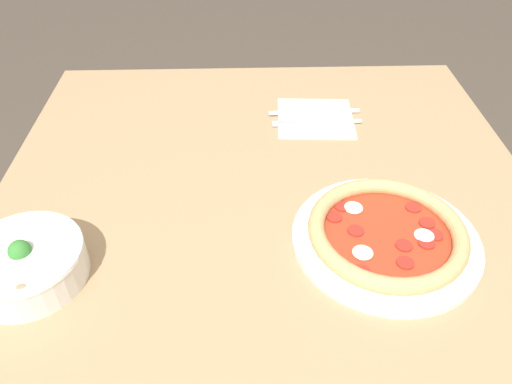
# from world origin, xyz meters

# --- Properties ---
(dining_table) EXTENTS (1.28, 0.97, 0.72)m
(dining_table) POSITION_xyz_m (0.00, 0.00, 0.63)
(dining_table) COLOR tan
(dining_table) RESTS_ON ground_plane
(pizza) EXTENTS (0.30, 0.30, 0.04)m
(pizza) POSITION_xyz_m (0.02, -0.18, 0.74)
(pizza) COLOR white
(pizza) RESTS_ON dining_table
(bowl) EXTENTS (0.17, 0.17, 0.07)m
(bowl) POSITION_xyz_m (-0.04, 0.36, 0.76)
(bowl) COLOR white
(bowl) RESTS_ON dining_table
(napkin) EXTENTS (0.17, 0.17, 0.00)m
(napkin) POSITION_xyz_m (0.39, -0.12, 0.73)
(napkin) COLOR white
(napkin) RESTS_ON dining_table
(fork) EXTENTS (0.02, 0.19, 0.00)m
(fork) POSITION_xyz_m (0.37, -0.12, 0.73)
(fork) COLOR silver
(fork) RESTS_ON napkin
(knife) EXTENTS (0.02, 0.20, 0.01)m
(knife) POSITION_xyz_m (0.41, -0.13, 0.73)
(knife) COLOR silver
(knife) RESTS_ON napkin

